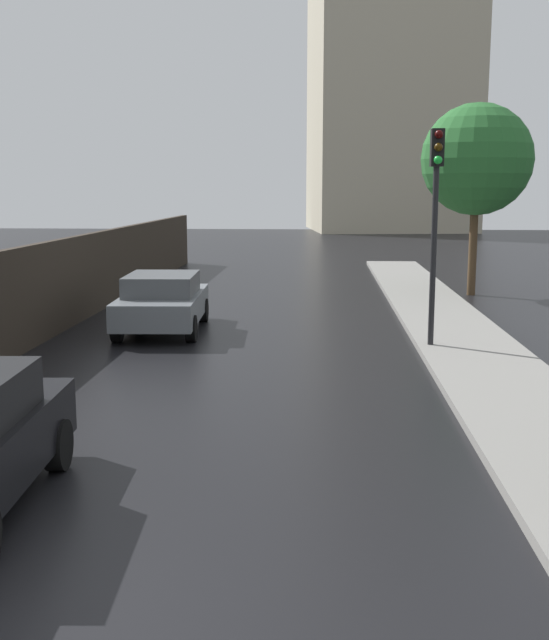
# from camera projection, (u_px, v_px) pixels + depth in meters

# --- Properties ---
(car_grey_mid_road) EXTENTS (2.04, 4.06, 1.38)m
(car_grey_mid_road) POSITION_uv_depth(u_px,v_px,m) (163.00, 301.00, 18.36)
(car_grey_mid_road) COLOR slate
(car_grey_mid_road) RESTS_ON ground
(traffic_light) EXTENTS (0.26, 0.39, 4.44)m
(traffic_light) POSITION_uv_depth(u_px,v_px,m) (436.00, 197.00, 15.68)
(traffic_light) COLOR black
(traffic_light) RESTS_ON sidewalk_strip
(street_tree_mid) EXTENTS (3.49, 3.49, 6.03)m
(street_tree_mid) POSITION_uv_depth(u_px,v_px,m) (477.00, 160.00, 24.06)
(street_tree_mid) COLOR #4C3823
(street_tree_mid) RESTS_ON ground
(distant_tower) EXTENTS (13.56, 12.87, 39.56)m
(distant_tower) POSITION_uv_depth(u_px,v_px,m) (392.00, 13.00, 60.67)
(distant_tower) COLOR #B2A88E
(distant_tower) RESTS_ON ground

